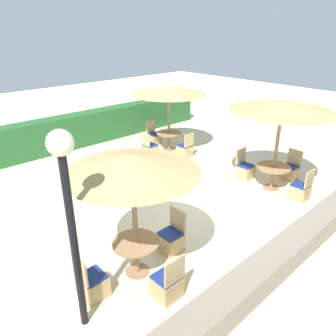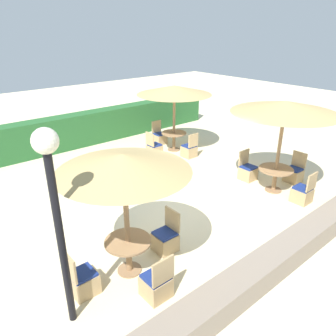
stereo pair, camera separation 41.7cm
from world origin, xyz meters
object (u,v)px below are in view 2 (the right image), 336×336
round_table_front_right (275,174)px  patio_chair_back_right_north (159,138)px  round_table_front_left (128,249)px  patio_chair_front_right_south (303,194)px  lamp_post (54,195)px  patio_chair_back_right_west (154,149)px  parasol_back_right (174,90)px  round_table_back_right (174,137)px  parasol_front_left (123,163)px  parasol_front_right (285,107)px  patio_chair_back_right_south (189,150)px  patio_chair_front_left_south (157,284)px  patio_chair_front_right_east (294,174)px  patio_chair_front_left_east (166,239)px  patio_chair_front_right_north (248,172)px  patio_chair_front_left_west (83,281)px

round_table_front_right → patio_chair_back_right_north: size_ratio=1.06×
round_table_front_left → patio_chair_front_right_south: (5.21, -0.76, -0.27)m
lamp_post → patio_chair_front_right_south: bearing=-3.4°
lamp_post → patio_chair_back_right_north: (6.62, 5.96, -2.09)m
lamp_post → patio_chair_back_right_west: 7.83m
parasol_back_right → round_table_back_right: size_ratio=2.88×
lamp_post → parasol_back_right: 8.29m
parasol_front_left → patio_chair_front_right_south: (5.21, -0.76, -2.07)m
round_table_front_left → parasol_front_left: bearing=-153.4°
parasol_front_right → patio_chair_front_right_south: size_ratio=3.12×
parasol_front_left → patio_chair_back_right_south: (5.17, 3.73, -2.07)m
patio_chair_front_left_south → patio_chair_front_right_east: same height
patio_chair_front_left_east → lamp_post: bearing=100.0°
patio_chair_back_right_north → round_table_back_right: bearing=88.3°
patio_chair_front_right_south → patio_chair_back_right_north: (0.03, 6.35, 0.00)m
lamp_post → patio_chair_back_right_north: size_ratio=3.57×
patio_chair_back_right_south → parasol_front_left: bearing=-144.2°
parasol_front_left → parasol_back_right: bearing=41.8°
patio_chair_front_right_north → patio_chair_back_right_south: (-0.08, 2.59, 0.00)m
patio_chair_front_right_north → patio_chair_front_right_south: bearing=88.8°
patio_chair_front_right_north → patio_chair_back_right_north: (-0.01, 4.46, 0.00)m
parasol_front_left → round_table_front_right: parasol_front_left is taller
parasol_back_right → patio_chair_front_right_east: bearing=-77.4°
round_table_front_right → parasol_front_right: bearing=90.0°
parasol_front_left → patio_chair_front_left_west: (-0.97, 0.06, -2.07)m
parasol_front_left → lamp_post: bearing=-165.2°
patio_chair_front_left_west → parasol_front_left: bearing=86.7°
patio_chair_front_left_west → patio_chair_back_right_west: same height
patio_chair_front_left_east → patio_chair_front_right_north: same height
lamp_post → patio_chair_front_left_east: 3.18m
round_table_front_left → round_table_front_right: bearing=1.6°
parasol_front_right → patio_chair_front_right_east: bearing=-2.1°
patio_chair_back_right_west → round_table_front_left: bearing=-42.3°
patio_chair_front_right_north → patio_chair_back_right_west: bearing=-74.1°
parasol_back_right → patio_chair_back_right_south: (-0.04, -0.93, -2.06)m
round_table_front_right → patio_chair_back_right_west: patio_chair_back_right_west is taller
parasol_front_right → patio_chair_back_right_north: (0.02, 5.45, -2.24)m
round_table_front_left → parasol_front_right: size_ratio=0.31×
parasol_front_left → round_table_front_right: bearing=1.6°
round_table_front_left → round_table_back_right: 6.99m
patio_chair_front_right_north → round_table_front_right: bearing=88.4°
patio_chair_front_right_north → patio_chair_back_right_west: 3.67m
parasol_front_left → patio_chair_back_right_south: 6.70m
parasol_front_left → parasol_front_right: (5.22, 0.15, 0.17)m
patio_chair_front_left_east → patio_chair_back_right_south: (4.19, 3.67, 0.00)m
patio_chair_front_left_east → patio_chair_front_left_south: 1.35m
patio_chair_front_right_east → patio_chair_back_right_west: 4.97m
patio_chair_front_right_south → patio_chair_back_right_west: bearing=100.1°
patio_chair_back_right_west → patio_chair_front_left_west: bearing=-48.5°
parasol_back_right → patio_chair_front_right_south: bearing=-90.1°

